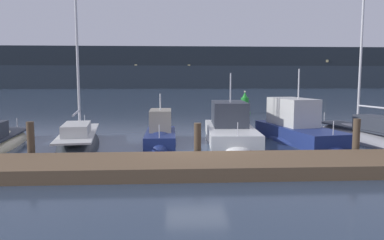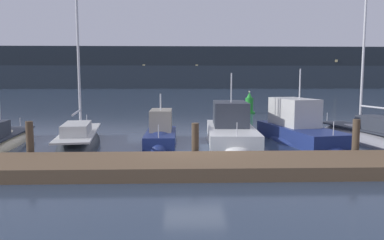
{
  "view_description": "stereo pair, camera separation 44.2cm",
  "coord_description": "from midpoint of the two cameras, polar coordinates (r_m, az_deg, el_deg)",
  "views": [
    {
      "loc": [
        -1.04,
        -14.93,
        3.24
      ],
      "look_at": [
        0.0,
        3.11,
        1.2
      ],
      "focal_mm": 35.0,
      "sensor_mm": 36.0,
      "label": 1
    },
    {
      "loc": [
        -0.6,
        -14.96,
        3.24
      ],
      "look_at": [
        0.0,
        3.11,
        1.2
      ],
      "focal_mm": 35.0,
      "sensor_mm": 36.0,
      "label": 2
    }
  ],
  "objects": [
    {
      "name": "motorboat_berth_4",
      "position": [
        18.85,
        -4.09,
        -2.77
      ],
      "size": [
        1.57,
        4.72,
        3.14
      ],
      "color": "navy",
      "rests_on": "ground"
    },
    {
      "name": "dock",
      "position": [
        13.03,
        1.77,
        -6.94
      ],
      "size": [
        33.1,
        2.8,
        0.45
      ],
      "primitive_type": "cube",
      "color": "brown",
      "rests_on": "ground"
    },
    {
      "name": "hillside_backdrop",
      "position": [
        125.91,
        -0.75,
        7.73
      ],
      "size": [
        240.0,
        23.0,
        13.16
      ],
      "color": "#232B33",
      "rests_on": "ground"
    },
    {
      "name": "mooring_pile_3",
      "position": [
        16.18,
        24.4,
        -2.76
      ],
      "size": [
        0.28,
        0.28,
        1.63
      ],
      "primitive_type": "cylinder",
      "color": "#4C3D2D",
      "rests_on": "ground"
    },
    {
      "name": "sailboat_berth_7",
      "position": [
        20.87,
        25.79,
        -2.82
      ],
      "size": [
        3.35,
        7.9,
        9.75
      ],
      "color": "gray",
      "rests_on": "ground"
    },
    {
      "name": "mooring_pile_2",
      "position": [
        14.54,
        1.36,
        -3.41
      ],
      "size": [
        0.28,
        0.28,
        1.5
      ],
      "primitive_type": "cylinder",
      "color": "#4C3D2D",
      "rests_on": "ground"
    },
    {
      "name": "sailboat_berth_3",
      "position": [
        18.62,
        -16.11,
        -3.46
      ],
      "size": [
        2.91,
        7.83,
        9.59
      ],
      "color": "#2D3338",
      "rests_on": "ground"
    },
    {
      "name": "channel_buoy",
      "position": [
        34.63,
        9.07,
        2.29
      ],
      "size": [
        1.07,
        1.07,
        2.06
      ],
      "color": "green",
      "rests_on": "ground"
    },
    {
      "name": "motorboat_berth_5",
      "position": [
        19.99,
        6.57,
        -1.86
      ],
      "size": [
        2.97,
        7.41,
        3.97
      ],
      "color": "white",
      "rests_on": "ground"
    },
    {
      "name": "motorboat_berth_6",
      "position": [
        19.96,
        16.52,
        -2.1
      ],
      "size": [
        3.49,
        7.18,
        4.35
      ],
      "color": "navy",
      "rests_on": "ground"
    },
    {
      "name": "mooring_pile_1",
      "position": [
        15.52,
        -22.71,
        -3.12
      ],
      "size": [
        0.28,
        0.28,
        1.6
      ],
      "primitive_type": "cylinder",
      "color": "#4C3D2D",
      "rests_on": "ground"
    },
    {
      "name": "ground_plane",
      "position": [
        15.31,
        1.22,
        -5.78
      ],
      "size": [
        400.0,
        400.0,
        0.0
      ],
      "primitive_type": "plane",
      "color": "#2D3D51"
    }
  ]
}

